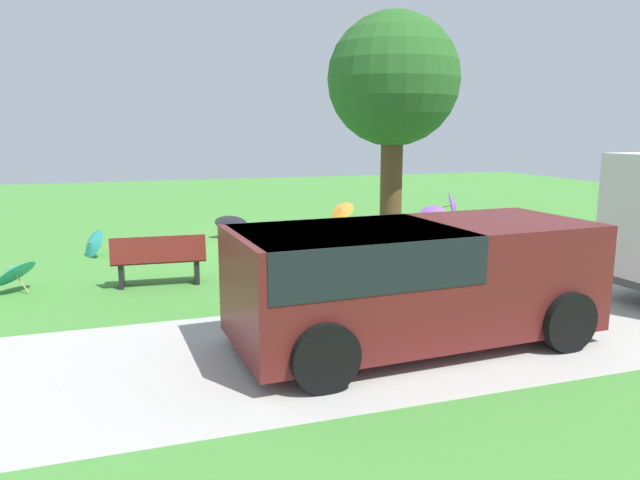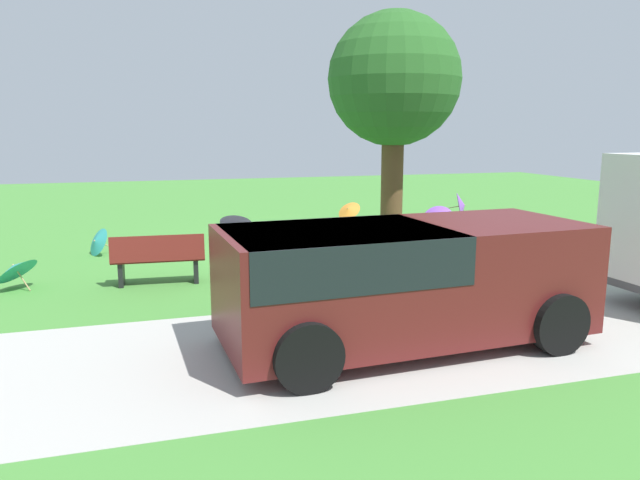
{
  "view_description": "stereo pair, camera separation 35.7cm",
  "coord_description": "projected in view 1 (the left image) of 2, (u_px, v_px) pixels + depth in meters",
  "views": [
    {
      "loc": [
        3.67,
        13.0,
        2.71
      ],
      "look_at": [
        0.08,
        2.26,
        0.6
      ],
      "focal_mm": 33.52,
      "sensor_mm": 36.0,
      "label": 1
    },
    {
      "loc": [
        3.33,
        13.1,
        2.71
      ],
      "look_at": [
        0.08,
        2.26,
        0.6
      ],
      "focal_mm": 33.52,
      "sensor_mm": 36.0,
      "label": 2
    }
  ],
  "objects": [
    {
      "name": "park_bench",
      "position": [
        159.0,
        260.0,
        10.4
      ],
      "size": [
        1.63,
        0.58,
        0.9
      ],
      "color": "maroon",
      "rests_on": "ground"
    },
    {
      "name": "parasol_purple_1",
      "position": [
        454.0,
        205.0,
        18.18
      ],
      "size": [
        0.85,
        0.9,
        0.86
      ],
      "color": "tan",
      "rests_on": "ground"
    },
    {
      "name": "parasol_purple_2",
      "position": [
        432.0,
        219.0,
        15.45
      ],
      "size": [
        1.03,
        0.96,
        0.82
      ],
      "color": "tan",
      "rests_on": "ground"
    },
    {
      "name": "parasol_orange_1",
      "position": [
        342.0,
        210.0,
        17.51
      ],
      "size": [
        0.86,
        0.88,
        0.65
      ],
      "color": "tan",
      "rests_on": "ground"
    },
    {
      "name": "van_dark",
      "position": [
        403.0,
        275.0,
        7.48
      ],
      "size": [
        4.69,
        2.31,
        1.53
      ],
      "color": "#591919",
      "rests_on": "ground"
    },
    {
      "name": "ground",
      "position": [
        292.0,
        248.0,
        13.76
      ],
      "size": [
        40.0,
        40.0,
        0.0
      ],
      "primitive_type": "plane",
      "color": "#478C38"
    },
    {
      "name": "parasol_teal_1",
      "position": [
        267.0,
        250.0,
        11.59
      ],
      "size": [
        1.03,
        1.03,
        0.69
      ],
      "color": "tan",
      "rests_on": "ground"
    },
    {
      "name": "parasol_purple_0",
      "position": [
        231.0,
        220.0,
        15.09
      ],
      "size": [
        1.01,
        0.98,
        0.75
      ],
      "color": "tan",
      "rests_on": "ground"
    },
    {
      "name": "road_strip",
      "position": [
        423.0,
        337.0,
        7.88
      ],
      "size": [
        40.0,
        3.52,
        0.01
      ],
      "primitive_type": "cube",
      "color": "#B2AFA8",
      "rests_on": "ground"
    },
    {
      "name": "parasol_teal_0",
      "position": [
        13.0,
        271.0,
        10.0
      ],
      "size": [
        0.94,
        0.95,
        0.64
      ],
      "color": "tan",
      "rests_on": "ground"
    },
    {
      "name": "shade_tree",
      "position": [
        393.0,
        83.0,
        11.31
      ],
      "size": [
        2.51,
        2.51,
        4.89
      ],
      "color": "brown",
      "rests_on": "ground"
    },
    {
      "name": "parasol_orange_0",
      "position": [
        321.0,
        234.0,
        13.34
      ],
      "size": [
        1.02,
        0.92,
        0.77
      ],
      "color": "tan",
      "rests_on": "ground"
    },
    {
      "name": "parasol_teal_3",
      "position": [
        92.0,
        243.0,
        12.8
      ],
      "size": [
        0.65,
        0.74,
        0.62
      ],
      "color": "tan",
      "rests_on": "ground"
    }
  ]
}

